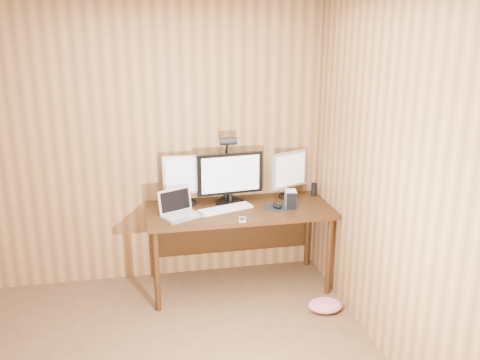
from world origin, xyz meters
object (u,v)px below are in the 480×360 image
object	(u,v)px
speaker	(314,189)
monitor_left	(185,178)
monitor_center	(230,178)
phone	(242,220)
keyboard	(226,209)
laptop	(179,209)
desk_lamp	(227,158)
monitor_right	(289,173)
hard_drive	(291,199)
mouse	(277,205)
desk	(237,218)

from	to	relation	value
speaker	monitor_left	bearing A→B (deg)	-179.70
monitor_center	phone	distance (m)	0.49
keyboard	speaker	bearing A→B (deg)	-3.97
phone	monitor_left	bearing A→B (deg)	139.88
laptop	monitor_center	bearing A→B (deg)	-1.46
desk_lamp	monitor_right	bearing A→B (deg)	-5.92
monitor_center	laptop	xyz separation A→B (m)	(-0.47, -0.21, -0.19)
monitor_right	hard_drive	xyz separation A→B (m)	(-0.06, -0.27, -0.16)
mouse	desk	bearing A→B (deg)	161.75
desk	speaker	xyz separation A→B (m)	(0.75, 0.13, 0.18)
phone	monitor_center	bearing A→B (deg)	103.35
hard_drive	monitor_center	bearing A→B (deg)	168.15
hard_drive	monitor_right	bearing A→B (deg)	86.28
desk	monitor_center	distance (m)	0.37
desk_lamp	monitor_center	bearing A→B (deg)	-89.49
phone	desk	bearing A→B (deg)	95.47
keyboard	desk_lamp	world-z (taller)	desk_lamp
hard_drive	phone	xyz separation A→B (m)	(-0.48, -0.23, -0.07)
desk	monitor_left	world-z (taller)	monitor_left
desk	mouse	size ratio (longest dim) A/B	13.37
monitor_left	desk_lamp	xyz separation A→B (m)	(0.38, 0.03, 0.16)
laptop	mouse	world-z (taller)	laptop
monitor_right	hard_drive	world-z (taller)	monitor_right
mouse	desk_lamp	size ratio (longest dim) A/B	0.19
laptop	hard_drive	size ratio (longest dim) A/B	2.49
desk	keyboard	xyz separation A→B (m)	(-0.12, -0.10, 0.13)
phone	desk_lamp	bearing A→B (deg)	103.47
phone	speaker	size ratio (longest dim) A/B	0.96
desk	desk_lamp	world-z (taller)	desk_lamp
keyboard	mouse	bearing A→B (deg)	-23.30
monitor_right	mouse	xyz separation A→B (m)	(-0.18, -0.26, -0.21)
keyboard	desk_lamp	bearing A→B (deg)	58.05
desk	speaker	world-z (taller)	speaker
hard_drive	speaker	xyz separation A→B (m)	(0.31, 0.27, -0.02)
desk	mouse	world-z (taller)	mouse
desk	keyboard	world-z (taller)	keyboard
desk	monitor_left	size ratio (longest dim) A/B	3.61
monitor_right	phone	bearing A→B (deg)	-162.32
monitor_center	mouse	distance (m)	0.48
monitor_center	speaker	xyz separation A→B (m)	(0.81, 0.08, -0.18)
laptop	mouse	xyz separation A→B (m)	(0.86, 0.02, -0.03)
laptop	hard_drive	world-z (taller)	laptop
monitor_right	keyboard	distance (m)	0.70
monitor_left	desk_lamp	size ratio (longest dim) A/B	0.69
laptop	desk_lamp	size ratio (longest dim) A/B	0.59
monitor_center	hard_drive	size ratio (longest dim) A/B	3.96
speaker	mouse	bearing A→B (deg)	-148.05
monitor_left	speaker	xyz separation A→B (m)	(1.20, 0.01, -0.18)
monitor_center	speaker	world-z (taller)	monitor_center
monitor_right	mouse	size ratio (longest dim) A/B	3.61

